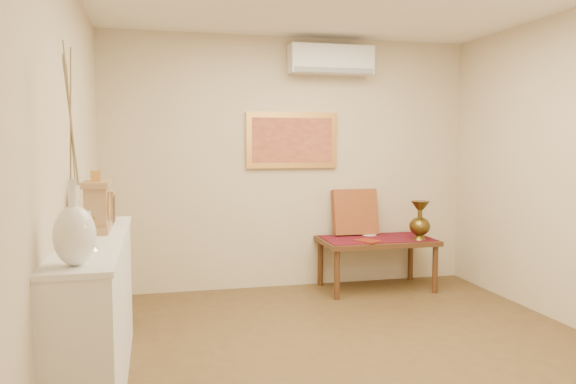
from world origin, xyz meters
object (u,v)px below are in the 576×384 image
object	(u,v)px
brass_urn_tall	(420,216)
white_vase	(72,156)
display_ledge	(97,313)
mantel_clock	(97,206)
wooden_chest	(103,207)
low_table	(376,245)

from	to	relation	value
brass_urn_tall	white_vase	bearing A→B (deg)	-140.84
white_vase	brass_urn_tall	world-z (taller)	white_vase
brass_urn_tall	display_ledge	bearing A→B (deg)	-151.35
white_vase	mantel_clock	distance (m)	1.12
white_vase	brass_urn_tall	xyz separation A→B (m)	(3.08, 2.51, -0.71)
wooden_chest	display_ledge	bearing A→B (deg)	-90.56
white_vase	mantel_clock	xyz separation A→B (m)	(0.01, 1.06, -0.36)
white_vase	low_table	world-z (taller)	white_vase
low_table	mantel_clock	bearing A→B (deg)	-148.38
mantel_clock	wooden_chest	distance (m)	0.39
display_ledge	wooden_chest	size ratio (longest dim) A/B	8.28
brass_urn_tall	wooden_chest	bearing A→B (deg)	-160.93
wooden_chest	mantel_clock	bearing A→B (deg)	-90.61
white_vase	low_table	bearing A→B (deg)	45.31
wooden_chest	low_table	distance (m)	3.02
display_ledge	brass_urn_tall	bearing A→B (deg)	28.65
white_vase	wooden_chest	world-z (taller)	white_vase
mantel_clock	white_vase	bearing A→B (deg)	-90.34
wooden_chest	low_table	xyz separation A→B (m)	(2.67, 1.26, -0.62)
mantel_clock	wooden_chest	bearing A→B (deg)	89.39
wooden_chest	low_table	bearing A→B (deg)	25.30
brass_urn_tall	mantel_clock	distance (m)	3.41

